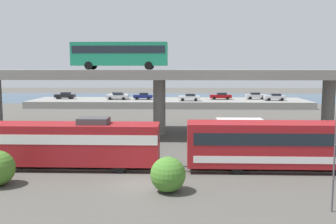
% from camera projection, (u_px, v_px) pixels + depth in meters
% --- Properties ---
extents(ground_plane, '(260.00, 260.00, 0.00)m').
position_uv_depth(ground_plane, '(143.00, 184.00, 26.23)').
color(ground_plane, '#4C4944').
extents(rail_strip_near, '(110.00, 0.12, 0.12)m').
position_uv_depth(rail_strip_near, '(147.00, 171.00, 29.48)').
color(rail_strip_near, '#59544C').
rests_on(rail_strip_near, ground_plane).
extents(rail_strip_far, '(110.00, 0.12, 0.12)m').
position_uv_depth(rail_strip_far, '(149.00, 166.00, 30.90)').
color(rail_strip_far, '#59544C').
rests_on(rail_strip_far, ground_plane).
extents(train_locomotive, '(16.97, 3.04, 4.18)m').
position_uv_depth(train_locomotive, '(51.00, 142.00, 30.22)').
color(train_locomotive, maroon).
rests_on(train_locomotive, ground_plane).
extents(train_coach_lead, '(21.71, 3.04, 3.86)m').
position_uv_depth(train_coach_lead, '(325.00, 144.00, 29.45)').
color(train_coach_lead, maroon).
rests_on(train_coach_lead, ground_plane).
extents(highway_overpass, '(96.00, 11.53, 7.94)m').
position_uv_depth(highway_overpass, '(159.00, 76.00, 45.24)').
color(highway_overpass, gray).
rests_on(highway_overpass, ground_plane).
extents(transit_bus_on_overpass, '(12.00, 2.68, 3.40)m').
position_uv_depth(transit_bus_on_overpass, '(120.00, 53.00, 46.93)').
color(transit_bus_on_overpass, '#197A56').
rests_on(transit_bus_on_overpass, highway_overpass).
extents(service_truck_west, '(6.80, 2.46, 3.04)m').
position_uv_depth(service_truck_west, '(248.00, 133.00, 37.60)').
color(service_truck_west, '#515459').
rests_on(service_truck_west, ground_plane).
extents(pier_parking_lot, '(58.78, 13.20, 1.39)m').
position_uv_depth(pier_parking_lot, '(169.00, 103.00, 80.74)').
color(pier_parking_lot, gray).
rests_on(pier_parking_lot, ground_plane).
extents(parked_car_0, '(4.06, 1.90, 1.50)m').
position_uv_depth(parked_car_0, '(143.00, 96.00, 80.51)').
color(parked_car_0, navy).
rests_on(parked_car_0, pier_parking_lot).
extents(parked_car_1, '(4.38, 1.88, 1.50)m').
position_uv_depth(parked_car_1, '(256.00, 96.00, 81.37)').
color(parked_car_1, '#B7B7BC').
rests_on(parked_car_1, pier_parking_lot).
extents(parked_car_2, '(4.62, 1.95, 1.50)m').
position_uv_depth(parked_car_2, '(221.00, 96.00, 80.84)').
color(parked_car_2, maroon).
rests_on(parked_car_2, pier_parking_lot).
extents(parked_car_3, '(4.22, 1.99, 1.50)m').
position_uv_depth(parked_car_3, '(118.00, 95.00, 82.96)').
color(parked_car_3, silver).
rests_on(parked_car_3, pier_parking_lot).
extents(parked_car_4, '(4.69, 1.98, 1.50)m').
position_uv_depth(parked_car_4, '(118.00, 96.00, 80.15)').
color(parked_car_4, '#B7B7BC').
rests_on(parked_car_4, pier_parking_lot).
extents(parked_car_5, '(4.30, 1.84, 1.50)m').
position_uv_depth(parked_car_5, '(275.00, 97.00, 77.81)').
color(parked_car_5, '#B7B7BC').
rests_on(parked_car_5, pier_parking_lot).
extents(parked_car_6, '(4.35, 1.98, 1.50)m').
position_uv_depth(parked_car_6, '(189.00, 97.00, 77.14)').
color(parked_car_6, silver).
rests_on(parked_car_6, pier_parking_lot).
extents(parked_car_7, '(4.34, 1.85, 1.50)m').
position_uv_depth(parked_car_7, '(65.00, 95.00, 82.21)').
color(parked_car_7, black).
rests_on(parked_car_7, pier_parking_lot).
extents(harbor_water, '(140.00, 36.00, 0.01)m').
position_uv_depth(harbor_water, '(172.00, 98.00, 103.64)').
color(harbor_water, navy).
rests_on(harbor_water, ground_plane).
extents(shrub_right, '(2.34, 2.34, 2.34)m').
position_uv_depth(shrub_right, '(168.00, 174.00, 24.52)').
color(shrub_right, '#427929').
rests_on(shrub_right, ground_plane).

